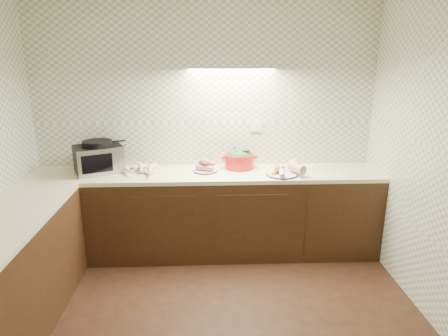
{
  "coord_description": "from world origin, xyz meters",
  "views": [
    {
      "loc": [
        0.03,
        -2.43,
        2.12
      ],
      "look_at": [
        0.18,
        1.25,
        1.02
      ],
      "focal_mm": 32.0,
      "sensor_mm": 36.0,
      "label": 1
    }
  ],
  "objects_px": {
    "toaster_oven": "(99,158)",
    "sweet_potato_plate": "(206,167)",
    "parsnip_pile": "(137,170)",
    "onion_bowl": "(207,165)",
    "dutch_oven": "(239,159)",
    "veg_plate": "(288,169)"
  },
  "relations": [
    {
      "from": "parsnip_pile",
      "to": "dutch_oven",
      "type": "xyz_separation_m",
      "value": [
        1.06,
        0.14,
        0.07
      ]
    },
    {
      "from": "parsnip_pile",
      "to": "sweet_potato_plate",
      "type": "distance_m",
      "value": 0.7
    },
    {
      "from": "toaster_oven",
      "to": "dutch_oven",
      "type": "relative_size",
      "value": 1.5
    },
    {
      "from": "sweet_potato_plate",
      "to": "toaster_oven",
      "type": "bearing_deg",
      "value": 178.27
    },
    {
      "from": "sweet_potato_plate",
      "to": "onion_bowl",
      "type": "xyz_separation_m",
      "value": [
        0.01,
        0.11,
        -0.01
      ]
    },
    {
      "from": "onion_bowl",
      "to": "dutch_oven",
      "type": "bearing_deg",
      "value": -0.85
    },
    {
      "from": "toaster_oven",
      "to": "dutch_oven",
      "type": "height_order",
      "value": "toaster_oven"
    },
    {
      "from": "toaster_oven",
      "to": "sweet_potato_plate",
      "type": "bearing_deg",
      "value": -26.61
    },
    {
      "from": "sweet_potato_plate",
      "to": "onion_bowl",
      "type": "distance_m",
      "value": 0.12
    },
    {
      "from": "dutch_oven",
      "to": "veg_plate",
      "type": "relative_size",
      "value": 0.95
    },
    {
      "from": "sweet_potato_plate",
      "to": "dutch_oven",
      "type": "distance_m",
      "value": 0.38
    },
    {
      "from": "parsnip_pile",
      "to": "dutch_oven",
      "type": "distance_m",
      "value": 1.07
    },
    {
      "from": "toaster_oven",
      "to": "sweet_potato_plate",
      "type": "distance_m",
      "value": 1.1
    },
    {
      "from": "toaster_oven",
      "to": "parsnip_pile",
      "type": "relative_size",
      "value": 1.4
    },
    {
      "from": "toaster_oven",
      "to": "sweet_potato_plate",
      "type": "height_order",
      "value": "toaster_oven"
    },
    {
      "from": "onion_bowl",
      "to": "dutch_oven",
      "type": "distance_m",
      "value": 0.35
    },
    {
      "from": "parsnip_pile",
      "to": "onion_bowl",
      "type": "height_order",
      "value": "onion_bowl"
    },
    {
      "from": "veg_plate",
      "to": "sweet_potato_plate",
      "type": "bearing_deg",
      "value": 171.6
    },
    {
      "from": "dutch_oven",
      "to": "veg_plate",
      "type": "height_order",
      "value": "dutch_oven"
    },
    {
      "from": "veg_plate",
      "to": "dutch_oven",
      "type": "bearing_deg",
      "value": 153.91
    },
    {
      "from": "parsnip_pile",
      "to": "onion_bowl",
      "type": "distance_m",
      "value": 0.72
    },
    {
      "from": "toaster_oven",
      "to": "onion_bowl",
      "type": "bearing_deg",
      "value": -20.67
    }
  ]
}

